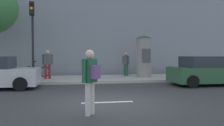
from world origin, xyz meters
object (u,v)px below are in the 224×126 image
traffic_light (32,28)px  pedestrian_with_backpack (90,76)px  pedestrian_tallest (126,62)px  bicycle_leaning (37,71)px  poster_column (144,56)px  parked_car_blue (208,71)px  pedestrian_with_bag (47,62)px

traffic_light → pedestrian_with_backpack: size_ratio=2.45×
pedestrian_tallest → bicycle_leaning: (-6.04, 0.13, -0.58)m
pedestrian_tallest → bicycle_leaning: bearing=178.8°
poster_column → bicycle_leaning: 7.22m
bicycle_leaning → traffic_light: bearing=-85.5°
pedestrian_tallest → parked_car_blue: (3.54, -4.33, -0.38)m
pedestrian_tallest → parked_car_blue: size_ratio=0.40×
pedestrian_with_bag → poster_column: bearing=2.1°
pedestrian_tallest → parked_car_blue: pedestrian_tallest is taller
pedestrian_with_backpack → bicycle_leaning: bearing=106.9°
traffic_light → pedestrian_with_backpack: (2.68, -6.80, -2.02)m
poster_column → parked_car_blue: bearing=-53.4°
poster_column → pedestrian_with_backpack: poster_column is taller
traffic_light → parked_car_blue: size_ratio=1.05×
traffic_light → pedestrian_with_bag: 2.43m
pedestrian_with_bag → pedestrian_tallest: size_ratio=1.07×
poster_column → pedestrian_with_bag: poster_column is taller
pedestrian_with_bag → parked_car_blue: size_ratio=0.43×
traffic_light → bicycle_leaning: size_ratio=2.50×
parked_car_blue → pedestrian_with_bag: bearing=160.1°
pedestrian_tallest → bicycle_leaning: pedestrian_tallest is taller
poster_column → bicycle_leaning: poster_column is taller
poster_column → pedestrian_tallest: bearing=137.4°
poster_column → parked_car_blue: 4.30m
traffic_light → bicycle_leaning: (-0.22, 2.73, -2.54)m
pedestrian_with_bag → traffic_light: bearing=-113.6°
poster_column → traffic_light: bearing=-166.4°
pedestrian_with_backpack → parked_car_blue: pedestrian_with_backpack is taller
poster_column → pedestrian_tallest: size_ratio=1.70×
pedestrian_with_backpack → pedestrian_with_bag: pedestrian_with_bag is taller
poster_column → pedestrian_with_backpack: size_ratio=1.58×
poster_column → pedestrian_tallest: 1.47m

